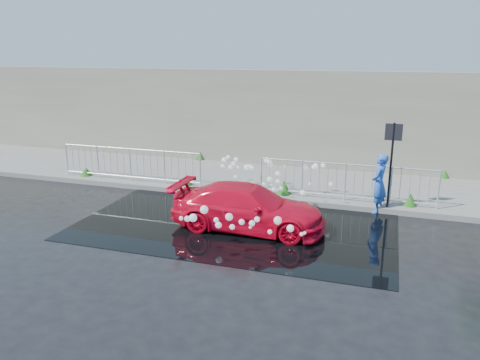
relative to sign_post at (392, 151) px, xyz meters
name	(u,v)px	position (x,y,z in m)	size (l,w,h in m)	color
ground	(205,235)	(-4.20, -3.10, -1.72)	(90.00, 90.00, 0.00)	black
pavement	(260,180)	(-4.20, 1.90, -1.65)	(30.00, 4.00, 0.15)	#5E5E5A
curb	(242,196)	(-4.20, -0.10, -1.64)	(30.00, 0.25, 0.16)	#5E5E5A
retaining_wall	(276,118)	(-4.20, 4.10, 0.18)	(30.00, 0.60, 3.50)	slate
puddle	(237,223)	(-3.70, -2.10, -1.72)	(8.00, 5.00, 0.01)	black
sign_post	(392,151)	(0.00, 0.00, 0.00)	(0.45, 0.06, 2.50)	black
railing_left	(130,163)	(-8.20, 0.25, -0.99)	(5.05, 0.05, 1.10)	silver
railing_right	(345,181)	(-1.20, 0.25, -0.99)	(5.05, 0.05, 1.10)	silver
weeds	(253,177)	(-4.27, 1.31, -1.40)	(12.17, 3.93, 0.41)	#144512
water_spray	(256,188)	(-3.41, -1.31, -0.97)	(3.66, 5.76, 1.05)	white
red_car	(248,208)	(-3.31, -2.39, -1.16)	(1.57, 3.86, 1.12)	red
person	(379,184)	(-0.26, -0.10, -0.90)	(0.60, 0.40, 1.65)	blue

